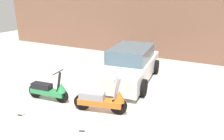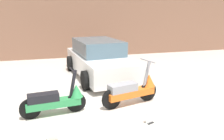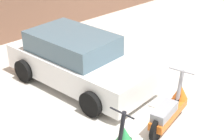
{
  "view_description": "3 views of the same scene",
  "coord_description": "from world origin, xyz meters",
  "px_view_note": "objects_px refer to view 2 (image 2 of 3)",
  "views": [
    {
      "loc": [
        3.51,
        -3.98,
        3.17
      ],
      "look_at": [
        0.46,
        2.03,
        0.85
      ],
      "focal_mm": 35.0,
      "sensor_mm": 36.0,
      "label": 1
    },
    {
      "loc": [
        -1.08,
        -3.97,
        2.23
      ],
      "look_at": [
        0.54,
        1.94,
        0.61
      ],
      "focal_mm": 35.0,
      "sensor_mm": 36.0,
      "label": 2
    },
    {
      "loc": [
        -4.11,
        -2.64,
        4.31
      ],
      "look_at": [
        0.27,
        2.02,
        0.99
      ],
      "focal_mm": 55.0,
      "sensor_mm": 36.0,
      "label": 3
    }
  ],
  "objects_px": {
    "scooter_front_left": "(57,99)",
    "scooter_front_right": "(133,89)",
    "placard_near_left_scooter": "(53,135)",
    "car_rear_left": "(99,59)",
    "placard_near_right_scooter": "(150,118)"
  },
  "relations": [
    {
      "from": "scooter_front_left",
      "to": "scooter_front_right",
      "type": "relative_size",
      "value": 0.94
    },
    {
      "from": "scooter_front_left",
      "to": "scooter_front_right",
      "type": "bearing_deg",
      "value": -3.12
    },
    {
      "from": "scooter_front_right",
      "to": "car_rear_left",
      "type": "bearing_deg",
      "value": 82.5
    },
    {
      "from": "scooter_front_right",
      "to": "car_rear_left",
      "type": "height_order",
      "value": "car_rear_left"
    },
    {
      "from": "placard_near_right_scooter",
      "to": "placard_near_left_scooter",
      "type": "bearing_deg",
      "value": -175.32
    },
    {
      "from": "scooter_front_left",
      "to": "placard_near_left_scooter",
      "type": "relative_size",
      "value": 5.57
    },
    {
      "from": "car_rear_left",
      "to": "placard_near_left_scooter",
      "type": "xyz_separation_m",
      "value": [
        -1.67,
        -3.85,
        -0.5
      ]
    },
    {
      "from": "car_rear_left",
      "to": "placard_near_right_scooter",
      "type": "xyz_separation_m",
      "value": [
        0.28,
        -3.69,
        -0.5
      ]
    },
    {
      "from": "scooter_front_left",
      "to": "scooter_front_right",
      "type": "xyz_separation_m",
      "value": [
        1.84,
        0.1,
        0.03
      ]
    },
    {
      "from": "car_rear_left",
      "to": "placard_near_left_scooter",
      "type": "bearing_deg",
      "value": -29.59
    },
    {
      "from": "placard_near_left_scooter",
      "to": "placard_near_right_scooter",
      "type": "bearing_deg",
      "value": 4.68
    },
    {
      "from": "scooter_front_left",
      "to": "scooter_front_right",
      "type": "distance_m",
      "value": 1.85
    },
    {
      "from": "car_rear_left",
      "to": "placard_near_right_scooter",
      "type": "bearing_deg",
      "value": -1.79
    },
    {
      "from": "scooter_front_right",
      "to": "placard_near_right_scooter",
      "type": "xyz_separation_m",
      "value": [
        -0.0,
        -1.01,
        -0.27
      ]
    },
    {
      "from": "placard_near_left_scooter",
      "to": "scooter_front_right",
      "type": "bearing_deg",
      "value": 30.99
    }
  ]
}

